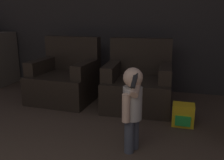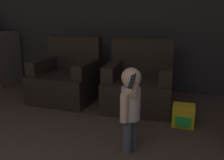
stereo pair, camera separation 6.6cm
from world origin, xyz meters
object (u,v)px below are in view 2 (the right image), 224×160
(toy_backpack, at_px, (183,116))
(person_toddler, at_px, (131,103))
(armchair_right, at_px, (139,84))
(armchair_left, at_px, (67,79))

(toy_backpack, bearing_deg, person_toddler, -123.11)
(armchair_right, xyz_separation_m, toy_backpack, (0.63, -0.51, -0.19))
(armchair_left, bearing_deg, armchair_right, 2.18)
(armchair_left, distance_m, armchair_right, 1.11)
(person_toddler, bearing_deg, armchair_right, -153.79)
(armchair_left, relative_size, person_toddler, 1.16)
(armchair_left, height_order, armchair_right, same)
(armchair_left, relative_size, toy_backpack, 3.58)
(armchair_right, distance_m, toy_backpack, 0.83)
(armchair_right, height_order, person_toddler, armchair_right)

